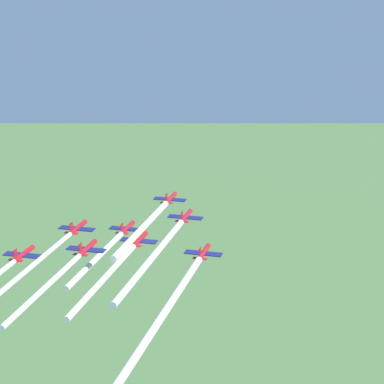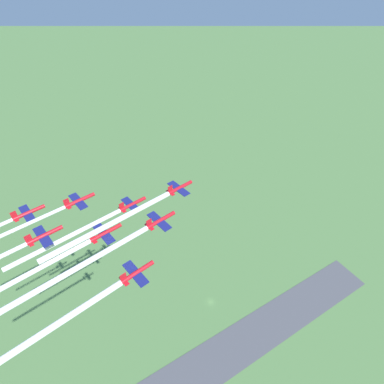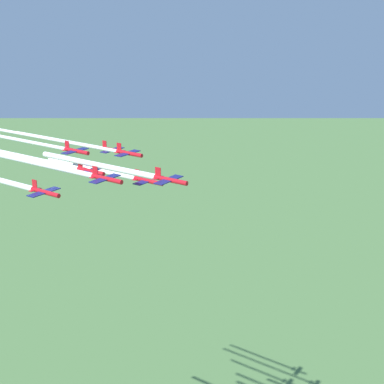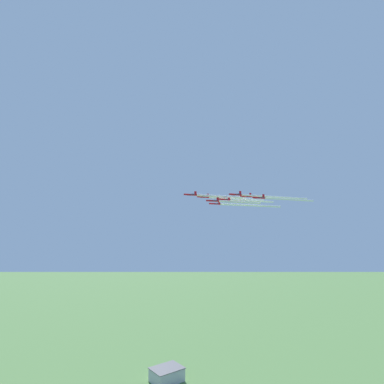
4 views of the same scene
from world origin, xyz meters
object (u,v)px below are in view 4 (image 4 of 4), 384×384
(jet_1, at_px, (213,201))
(jet_0, at_px, (191,195))
(jet_5, at_px, (215,204))
(jet_3, at_px, (236,194))
(jet_4, at_px, (225,199))
(jet_2, at_px, (204,197))
(jet_7, at_px, (246,196))
(hangar, at_px, (167,374))
(jet_6, at_px, (259,198))

(jet_1, bearing_deg, jet_0, 59.53)
(jet_1, height_order, jet_5, jet_5)
(jet_3, bearing_deg, jet_4, 0.00)
(jet_1, distance_m, jet_2, 14.86)
(jet_7, bearing_deg, hangar, 13.43)
(jet_0, relative_size, jet_2, 1.00)
(jet_2, bearing_deg, jet_7, -120.47)
(hangar, xyz_separation_m, jet_3, (16.26, 101.44, 142.39))
(jet_1, xyz_separation_m, jet_7, (-23.45, 6.29, 4.06))
(jet_2, relative_size, jet_6, 1.00)
(jet_2, distance_m, jet_4, 14.21)
(jet_2, bearing_deg, jet_1, 180.00)
(jet_6, bearing_deg, hangar, 11.73)
(jet_6, xyz_separation_m, jet_7, (-3.70, -13.80, 2.64))
(jet_1, relative_size, jet_3, 1.00)
(jet_5, bearing_deg, jet_0, 120.47)
(hangar, relative_size, jet_1, 3.04)
(hangar, relative_size, jet_4, 3.04)
(jet_0, relative_size, jet_5, 1.00)
(hangar, distance_m, jet_3, 175.59)
(hangar, xyz_separation_m, jet_7, (2.68, 97.69, 142.79))
(jet_3, relative_size, jet_7, 1.00)
(jet_0, distance_m, jet_4, 24.36)
(jet_1, distance_m, jet_5, 24.63)
(jet_1, bearing_deg, jet_5, -29.54)
(jet_3, bearing_deg, hangar, 5.90)
(hangar, relative_size, jet_0, 3.04)
(jet_0, bearing_deg, jet_3, -120.47)
(jet_1, relative_size, jet_2, 1.00)
(jet_6, bearing_deg, jet_3, 59.53)
(jet_0, xyz_separation_m, jet_6, (-29.63, 30.12, -2.69))
(jet_4, xyz_separation_m, jet_5, (-3.70, -13.80, -1.52))
(jet_3, xyz_separation_m, jet_5, (-7.39, -27.59, -3.02))
(jet_2, xyz_separation_m, jet_4, (-9.88, 10.04, -1.92))
(hangar, bearing_deg, jet_4, 81.84)
(jet_0, distance_m, jet_7, 37.11)
(hangar, xyz_separation_m, jet_0, (36.01, 81.36, 142.84))
(jet_5, height_order, jet_7, jet_7)
(jet_7, bearing_deg, jet_3, 120.47)
(jet_0, bearing_deg, hangar, -8.87)
(hangar, distance_m, jet_7, 173.03)
(jet_6, bearing_deg, jet_2, 40.36)
(jet_2, bearing_deg, jet_6, -139.64)
(jet_1, bearing_deg, jet_2, -0.00)
(jet_1, distance_m, jet_4, 14.25)
(hangar, xyz_separation_m, jet_6, (6.38, 111.48, 140.15))
(jet_4, bearing_deg, jet_2, 59.53)
(jet_1, bearing_deg, jet_3, -120.47)
(jet_1, relative_size, jet_4, 1.00)
(jet_3, bearing_deg, jet_5, -0.00)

